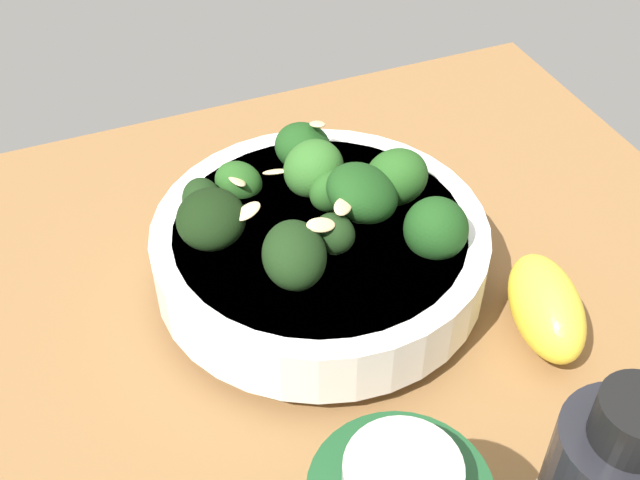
# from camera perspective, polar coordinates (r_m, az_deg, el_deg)

# --- Properties ---
(ground_plane) EXTENTS (0.56, 0.56, 0.05)m
(ground_plane) POSITION_cam_1_polar(r_m,az_deg,el_deg) (0.53, 2.98, -8.59)
(ground_plane) COLOR brown
(bowl_of_broccoli) EXTENTS (0.21, 0.21, 0.10)m
(bowl_of_broccoli) POSITION_cam_1_polar(r_m,az_deg,el_deg) (0.52, 0.04, -0.02)
(bowl_of_broccoli) COLOR white
(bowl_of_broccoli) RESTS_ON ground_plane
(lemon_wedge) EXTENTS (0.06, 0.09, 0.05)m
(lemon_wedge) POSITION_cam_1_polar(r_m,az_deg,el_deg) (0.51, 15.41, -4.52)
(lemon_wedge) COLOR yellow
(lemon_wedge) RESTS_ON ground_plane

